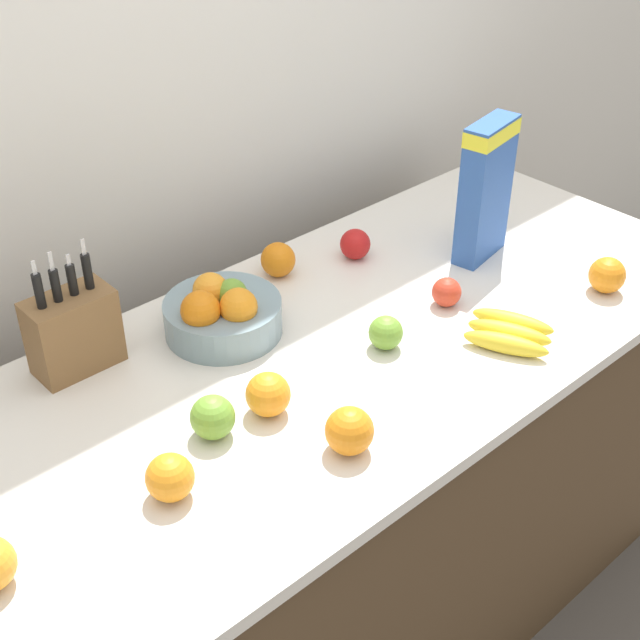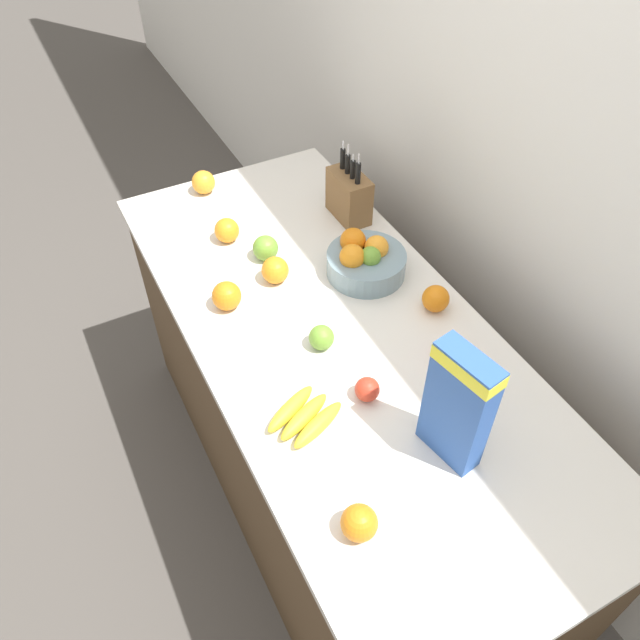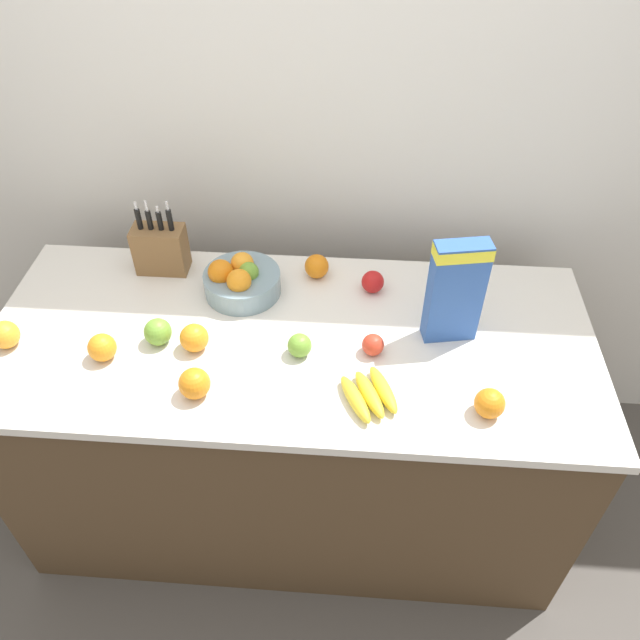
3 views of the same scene
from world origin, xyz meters
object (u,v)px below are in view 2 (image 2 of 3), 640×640
object	(u,v)px
knife_block	(349,195)
orange_near_bowl	(203,182)
apple_by_knife_block	(367,389)
orange_front_left	(227,296)
apple_leftmost	(265,248)
cereal_box	(459,403)
fruit_bowl	(365,260)
apple_rightmost	(456,349)
apple_near_bananas	(321,337)
orange_back_center	(227,230)
orange_by_cereal	(275,270)
banana_bunch	(304,417)
orange_front_center	(359,523)
orange_mid_right	(436,299)

from	to	relation	value
knife_block	orange_near_bowl	world-z (taller)	knife_block
apple_by_knife_block	orange_front_left	bearing A→B (deg)	-158.03
knife_block	orange_near_bowl	distance (m)	0.54
apple_leftmost	apple_by_knife_block	size ratio (longest dim) A/B	1.26
cereal_box	orange_near_bowl	xyz separation A→B (m)	(-1.31, -0.14, -0.14)
fruit_bowl	orange_front_left	xyz separation A→B (m)	(-0.05, -0.44, -0.01)
apple_rightmost	apple_near_bananas	xyz separation A→B (m)	(-0.21, -0.30, -0.00)
apple_by_knife_block	knife_block	bearing A→B (deg)	154.07
orange_back_center	orange_by_cereal	world-z (taller)	orange_by_cereal
apple_near_bananas	apple_rightmost	bearing A→B (deg)	55.57
apple_leftmost	orange_back_center	bearing A→B (deg)	-152.19
banana_bunch	apple_leftmost	xyz separation A→B (m)	(-0.63, 0.18, 0.02)
orange_back_center	orange_front_left	size ratio (longest dim) A/B	0.94
apple_by_knife_block	orange_back_center	distance (m)	0.78
knife_block	orange_near_bowl	xyz separation A→B (m)	(-0.37, -0.39, -0.04)
apple_rightmost	cereal_box	bearing A→B (deg)	-39.64
fruit_bowl	orange_back_center	distance (m)	0.48
cereal_box	apple_leftmost	size ratio (longest dim) A/B	4.11
fruit_bowl	orange_by_cereal	bearing A→B (deg)	-109.50
apple_leftmost	apple_near_bananas	xyz separation A→B (m)	(0.42, -0.02, -0.01)
orange_back_center	orange_front_left	xyz separation A→B (m)	(0.30, -0.12, 0.00)
cereal_box	orange_front_center	bearing A→B (deg)	-84.77
cereal_box	banana_bunch	size ratio (longest dim) A/B	1.57
apple_by_knife_block	orange_by_cereal	world-z (taller)	orange_by_cereal
cereal_box	orange_near_bowl	bearing A→B (deg)	175.52
fruit_bowl	banana_bunch	distance (m)	0.60
orange_by_cereal	orange_front_center	world-z (taller)	orange_by_cereal
apple_rightmost	orange_back_center	bearing A→B (deg)	-155.08
fruit_bowl	apple_rightmost	world-z (taller)	fruit_bowl
orange_back_center	fruit_bowl	bearing A→B (deg)	42.52
banana_bunch	orange_by_cereal	world-z (taller)	orange_by_cereal
banana_bunch	orange_near_bowl	size ratio (longest dim) A/B	2.55
apple_by_knife_block	orange_front_center	world-z (taller)	orange_front_center
apple_leftmost	apple_near_bananas	bearing A→B (deg)	-2.67
orange_near_bowl	orange_front_center	world-z (taller)	orange_near_bowl
fruit_bowl	apple_leftmost	bearing A→B (deg)	-130.13
cereal_box	banana_bunch	xyz separation A→B (m)	(-0.23, -0.27, -0.16)
orange_back_center	orange_near_bowl	size ratio (longest dim) A/B	0.98
orange_near_bowl	orange_front_center	bearing A→B (deg)	-6.40
orange_by_cereal	fruit_bowl	bearing A→B (deg)	70.50
knife_block	apple_near_bananas	distance (m)	0.62
fruit_bowl	apple_near_bananas	xyz separation A→B (m)	(0.22, -0.27, -0.02)
cereal_box	orange_back_center	xyz separation A→B (m)	(-1.01, -0.17, -0.14)
knife_block	orange_mid_right	xyz separation A→B (m)	(0.52, -0.00, -0.05)
apple_by_knife_block	banana_bunch	bearing A→B (deg)	-92.18
knife_block	apple_by_knife_block	xyz separation A→B (m)	(0.71, -0.35, -0.05)
orange_mid_right	banana_bunch	bearing A→B (deg)	-70.58
orange_near_bowl	apple_by_knife_block	bearing A→B (deg)	2.52
cereal_box	orange_back_center	bearing A→B (deg)	178.98
orange_near_bowl	orange_mid_right	distance (m)	0.98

